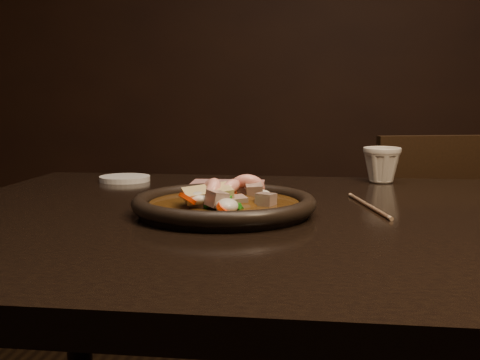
# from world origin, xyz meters

# --- Properties ---
(wall_back) EXTENTS (5.00, 0.02, 2.80)m
(wall_back) POSITION_xyz_m (0.00, 3.00, 1.40)
(wall_back) COLOR black
(wall_back) RESTS_ON floor
(table) EXTENTS (1.60, 0.90, 0.75)m
(table) POSITION_xyz_m (0.00, 0.00, 0.67)
(table) COLOR black
(table) RESTS_ON floor
(chair) EXTENTS (0.48, 0.48, 0.84)m
(chair) POSITION_xyz_m (0.13, 0.70, 0.46)
(chair) COLOR black
(chair) RESTS_ON floor
(plate) EXTENTS (0.29, 0.29, 0.03)m
(plate) POSITION_xyz_m (-0.31, -0.01, 0.76)
(plate) COLOR black
(plate) RESTS_ON table
(stirfry) EXTENTS (0.16, 0.19, 0.07)m
(stirfry) POSITION_xyz_m (-0.31, -0.02, 0.77)
(stirfry) COLOR #3B220A
(stirfry) RESTS_ON plate
(saucer_left) EXTENTS (0.11, 0.11, 0.01)m
(saucer_left) POSITION_xyz_m (-0.58, 0.32, 0.76)
(saucer_left) COLOR silver
(saucer_left) RESTS_ON table
(tea_cup) EXTENTS (0.09, 0.09, 0.08)m
(tea_cup) POSITION_xyz_m (-0.03, 0.38, 0.79)
(tea_cup) COLOR beige
(tea_cup) RESTS_ON table
(chopsticks) EXTENTS (0.06, 0.22, 0.01)m
(chopsticks) POSITION_xyz_m (-0.08, 0.07, 0.75)
(chopsticks) COLOR #A5815E
(chopsticks) RESTS_ON table
(napkin) EXTENTS (0.16, 0.16, 0.00)m
(napkin) POSITION_xyz_m (-0.35, 0.28, 0.75)
(napkin) COLOR #9C6660
(napkin) RESTS_ON table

